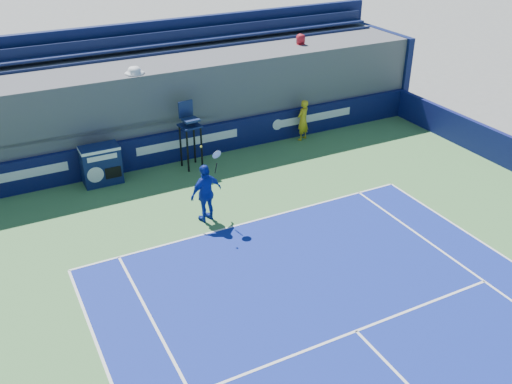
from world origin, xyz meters
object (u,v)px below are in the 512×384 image
ball_person (303,120)px  tennis_player (206,193)px  umpire_chair (190,128)px  match_clock (101,164)px

ball_person → tennis_player: tennis_player is taller
umpire_chair → tennis_player: (-0.96, -3.74, -0.58)m
ball_person → match_clock: (-8.16, -0.12, -0.10)m
match_clock → tennis_player: (2.25, -3.93, 0.21)m
umpire_chair → tennis_player: size_ratio=0.96×
ball_person → match_clock: bearing=-22.9°
ball_person → umpire_chair: bearing=-20.2°
ball_person → tennis_player: 7.16m
match_clock → tennis_player: size_ratio=0.54×
match_clock → umpire_chair: umpire_chair is taller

